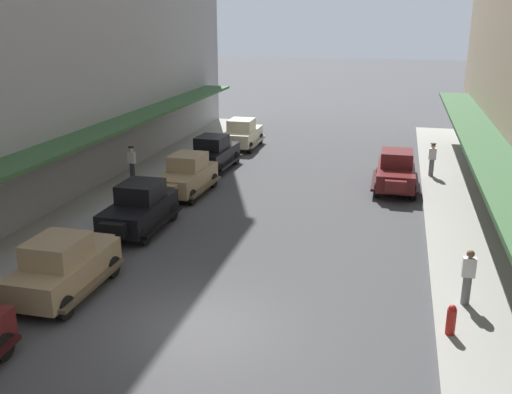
{
  "coord_description": "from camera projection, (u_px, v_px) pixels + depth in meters",
  "views": [
    {
      "loc": [
        4.65,
        -12.62,
        7.93
      ],
      "look_at": [
        0.0,
        6.0,
        1.8
      ],
      "focal_mm": 40.05,
      "sensor_mm": 36.0,
      "label": 1
    }
  ],
  "objects": [
    {
      "name": "parked_car_7",
      "position": [
        213.0,
        152.0,
        30.53
      ],
      "size": [
        2.28,
        4.31,
        1.84
      ],
      "color": "black",
      "rests_on": "ground"
    },
    {
      "name": "parked_car_2",
      "position": [
        242.0,
        133.0,
        35.4
      ],
      "size": [
        2.17,
        4.27,
        1.84
      ],
      "color": "beige",
      "rests_on": "ground"
    },
    {
      "name": "parked_car_5",
      "position": [
        63.0,
        265.0,
        16.74
      ],
      "size": [
        2.14,
        4.26,
        1.84
      ],
      "color": "#997F5B",
      "rests_on": "ground"
    },
    {
      "name": "parked_car_4",
      "position": [
        139.0,
        206.0,
        21.82
      ],
      "size": [
        2.16,
        4.27,
        1.84
      ],
      "color": "black",
      "rests_on": "ground"
    },
    {
      "name": "fire_hydrant",
      "position": [
        451.0,
        319.0,
        14.48
      ],
      "size": [
        0.24,
        0.24,
        0.82
      ],
      "color": "#B21E19",
      "rests_on": "sidewalk_right"
    },
    {
      "name": "pedestrian_3",
      "position": [
        432.0,
        159.0,
        28.7
      ],
      "size": [
        0.36,
        0.28,
        1.67
      ],
      "color": "slate",
      "rests_on": "sidewalk_right"
    },
    {
      "name": "pedestrian_0",
      "position": [
        468.0,
        277.0,
        15.86
      ],
      "size": [
        0.36,
        0.24,
        1.64
      ],
      "color": "slate",
      "rests_on": "sidewalk_right"
    },
    {
      "name": "parked_car_6",
      "position": [
        396.0,
        170.0,
        26.88
      ],
      "size": [
        2.18,
        4.27,
        1.84
      ],
      "color": "#591919",
      "rests_on": "ground"
    },
    {
      "name": "ground_plane",
      "position": [
        201.0,
        328.0,
        15.15
      ],
      "size": [
        200.0,
        200.0,
        0.0
      ],
      "primitive_type": "plane",
      "color": "#424244"
    },
    {
      "name": "sidewalk_right",
      "position": [
        504.0,
        366.0,
        13.39
      ],
      "size": [
        3.0,
        60.0,
        0.15
      ],
      "primitive_type": "cube",
      "color": "#99968E",
      "rests_on": "ground"
    },
    {
      "name": "parked_car_1",
      "position": [
        186.0,
        174.0,
        26.25
      ],
      "size": [
        2.28,
        4.31,
        1.84
      ],
      "color": "#997F5B",
      "rests_on": "ground"
    },
    {
      "name": "pedestrian_1",
      "position": [
        132.0,
        163.0,
        27.97
      ],
      "size": [
        0.36,
        0.28,
        1.67
      ],
      "color": "#2D2D33",
      "rests_on": "sidewalk_left"
    }
  ]
}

